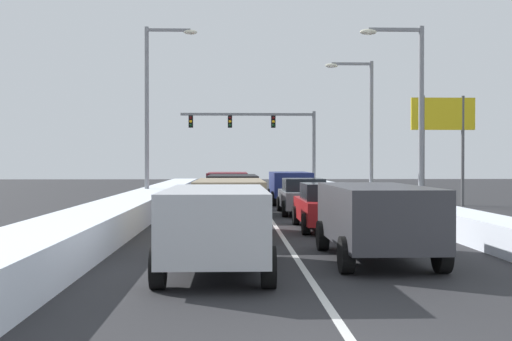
# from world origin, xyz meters

# --- Properties ---
(ground_plane) EXTENTS (120.00, 120.00, 0.00)m
(ground_plane) POSITION_xyz_m (0.00, 17.90, 0.00)
(ground_plane) COLOR #28282B
(lane_stripe_between_right_lane_and_center_lane) EXTENTS (0.14, 49.21, 0.01)m
(lane_stripe_between_right_lane_and_center_lane) POSITION_xyz_m (-0.00, 22.37, 0.00)
(lane_stripe_between_right_lane_and_center_lane) COLOR silver
(lane_stripe_between_right_lane_and_center_lane) RESTS_ON ground
(snow_bank_right_shoulder) EXTENTS (1.33, 49.21, 0.74)m
(snow_bank_right_shoulder) POSITION_xyz_m (5.30, 22.37, 0.37)
(snow_bank_right_shoulder) COLOR silver
(snow_bank_right_shoulder) RESTS_ON ground
(snow_bank_left_shoulder) EXTENTS (1.89, 49.21, 0.86)m
(snow_bank_left_shoulder) POSITION_xyz_m (-5.30, 22.37, 0.43)
(snow_bank_left_shoulder) COLOR silver
(snow_bank_left_shoulder) RESTS_ON ground
(suv_charcoal_right_lane_nearest) EXTENTS (2.16, 4.90, 1.67)m
(suv_charcoal_right_lane_nearest) POSITION_xyz_m (1.73, 7.91, 1.02)
(suv_charcoal_right_lane_nearest) COLOR #38383D
(suv_charcoal_right_lane_nearest) RESTS_ON ground
(sedan_red_right_lane_second) EXTENTS (2.00, 4.50, 1.51)m
(sedan_red_right_lane_second) POSITION_xyz_m (1.64, 14.61, 0.76)
(sedan_red_right_lane_second) COLOR maroon
(sedan_red_right_lane_second) RESTS_ON ground
(sedan_gray_right_lane_third) EXTENTS (2.00, 4.50, 1.51)m
(sedan_gray_right_lane_third) POSITION_xyz_m (1.51, 21.05, 0.76)
(sedan_gray_right_lane_third) COLOR slate
(sedan_gray_right_lane_third) RESTS_ON ground
(suv_navy_right_lane_fourth) EXTENTS (2.16, 4.90, 1.67)m
(suv_navy_right_lane_fourth) POSITION_xyz_m (1.54, 27.74, 1.02)
(suv_navy_right_lane_fourth) COLOR navy
(suv_navy_right_lane_fourth) RESTS_ON ground
(suv_silver_center_lane_nearest) EXTENTS (2.16, 4.90, 1.67)m
(suv_silver_center_lane_nearest) POSITION_xyz_m (-1.79, 6.46, 1.02)
(suv_silver_center_lane_nearest) COLOR #B7BABF
(suv_silver_center_lane_nearest) RESTS_ON ground
(suv_tan_center_lane_second) EXTENTS (2.16, 4.90, 1.67)m
(suv_tan_center_lane_second) POSITION_xyz_m (-1.55, 12.75, 1.02)
(suv_tan_center_lane_second) COLOR #937F60
(suv_tan_center_lane_second) RESTS_ON ground
(suv_black_center_lane_third) EXTENTS (2.16, 4.90, 1.67)m
(suv_black_center_lane_third) POSITION_xyz_m (-1.47, 19.96, 1.02)
(suv_black_center_lane_third) COLOR black
(suv_black_center_lane_third) RESTS_ON ground
(suv_maroon_center_lane_fourth) EXTENTS (2.16, 4.90, 1.67)m
(suv_maroon_center_lane_fourth) POSITION_xyz_m (-1.74, 26.45, 1.02)
(suv_maroon_center_lane_fourth) COLOR maroon
(suv_maroon_center_lane_fourth) RESTS_ON ground
(traffic_light_gantry) EXTENTS (10.60, 0.47, 6.20)m
(traffic_light_gantry) POSITION_xyz_m (1.18, 44.72, 4.72)
(traffic_light_gantry) COLOR slate
(traffic_light_gantry) RESTS_ON ground
(street_lamp_right_near) EXTENTS (2.66, 0.36, 7.78)m
(street_lamp_right_near) POSITION_xyz_m (5.92, 20.13, 4.69)
(street_lamp_right_near) COLOR gray
(street_lamp_right_near) RESTS_ON ground
(street_lamp_right_mid) EXTENTS (2.66, 0.36, 7.73)m
(street_lamp_right_mid) POSITION_xyz_m (5.75, 29.08, 4.66)
(street_lamp_right_mid) COLOR gray
(street_lamp_right_mid) RESTS_ON ground
(street_lamp_left_mid) EXTENTS (2.66, 0.36, 8.99)m
(street_lamp_left_mid) POSITION_xyz_m (-5.46, 26.52, 5.32)
(street_lamp_left_mid) COLOR gray
(street_lamp_left_mid) RESTS_ON ground
(roadside_sign_right) EXTENTS (3.20, 0.16, 5.50)m
(roadside_sign_right) POSITION_xyz_m (8.98, 25.63, 4.02)
(roadside_sign_right) COLOR #59595B
(roadside_sign_right) RESTS_ON ground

